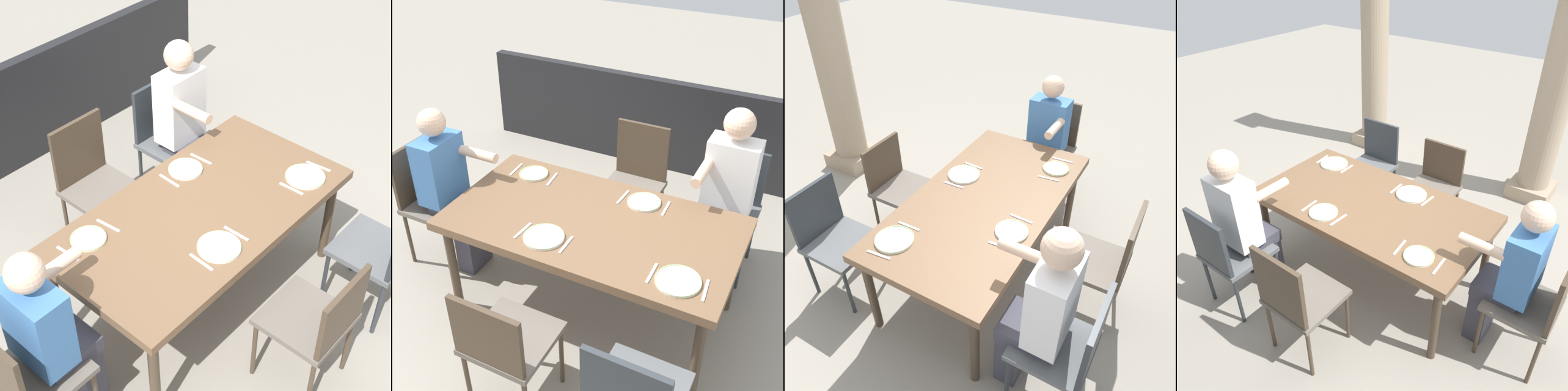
{
  "view_description": "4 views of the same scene",
  "coord_description": "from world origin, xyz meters",
  "views": [
    {
      "loc": [
        2.19,
        1.88,
        3.28
      ],
      "look_at": [
        0.0,
        -0.04,
        0.82
      ],
      "focal_mm": 59.79,
      "sensor_mm": 36.0,
      "label": 1
    },
    {
      "loc": [
        -1.15,
        2.36,
        2.68
      ],
      "look_at": [
        0.08,
        -0.09,
        0.86
      ],
      "focal_mm": 48.1,
      "sensor_mm": 36.0,
      "label": 2
    },
    {
      "loc": [
        -1.98,
        -1.1,
        2.54
      ],
      "look_at": [
        0.01,
        0.04,
        0.76
      ],
      "focal_mm": 36.95,
      "sensor_mm": 36.0,
      "label": 3
    },
    {
      "loc": [
        1.55,
        -2.04,
        2.53
      ],
      "look_at": [
        0.02,
        -0.02,
        0.84
      ],
      "focal_mm": 36.68,
      "sensor_mm": 36.0,
      "label": 4
    }
  ],
  "objects": [
    {
      "name": "spoon_1",
      "position": [
        -0.06,
        -0.32,
        0.75
      ],
      "size": [
        0.02,
        0.17,
        0.01
      ],
      "primitive_type": "cube",
      "rotation": [
        0.0,
        0.0,
        -0.05
      ],
      "color": "silver",
      "rests_on": "dining_table"
    },
    {
      "name": "chair_west_north",
      "position": [
        -0.66,
        0.9,
        0.53
      ],
      "size": [
        0.44,
        0.44,
        0.9
      ],
      "color": "#5B5E61",
      "rests_on": "ground"
    },
    {
      "name": "plate_0",
      "position": [
        -0.65,
        0.29,
        0.75
      ],
      "size": [
        0.25,
        0.25,
        0.02
      ],
      "color": "white",
      "rests_on": "dining_table"
    },
    {
      "name": "diner_woman_green",
      "position": [
        -0.66,
        -0.71,
        0.71
      ],
      "size": [
        0.35,
        0.49,
        1.32
      ],
      "color": "#3F3F4C",
      "rests_on": "ground"
    },
    {
      "name": "spoon_3",
      "position": [
        0.77,
        -0.3,
        0.75
      ],
      "size": [
        0.03,
        0.17,
        0.01
      ],
      "primitive_type": "cube",
      "rotation": [
        0.0,
        0.0,
        0.06
      ],
      "color": "silver",
      "rests_on": "dining_table"
    },
    {
      "name": "diner_man_white",
      "position": [
        1.13,
        -0.0,
        0.67
      ],
      "size": [
        0.49,
        0.35,
        1.25
      ],
      "color": "#3F3F4C",
      "rests_on": "ground"
    },
    {
      "name": "spoon_2",
      "position": [
        0.33,
        0.29,
        0.75
      ],
      "size": [
        0.03,
        0.17,
        0.01
      ],
      "primitive_type": "cube",
      "rotation": [
        0.0,
        0.0,
        -0.06
      ],
      "color": "silver",
      "rests_on": "dining_table"
    },
    {
      "name": "ground_plane",
      "position": [
        0.0,
        0.0,
        0.0
      ],
      "size": [
        16.0,
        16.0,
        0.0
      ],
      "primitive_type": "plane",
      "color": "gray"
    },
    {
      "name": "chair_mid_south",
      "position": [
        0.08,
        -0.91,
        0.55
      ],
      "size": [
        0.44,
        0.44,
        0.95
      ],
      "color": "#6A6158",
      "rests_on": "ground"
    },
    {
      "name": "chair_head_east",
      "position": [
        1.34,
        0.0,
        0.54
      ],
      "size": [
        0.44,
        0.44,
        0.93
      ],
      "color": "#6A6158",
      "rests_on": "ground"
    },
    {
      "name": "fork_3",
      "position": [
        0.47,
        -0.3,
        0.75
      ],
      "size": [
        0.03,
        0.17,
        0.01
      ],
      "primitive_type": "cube",
      "rotation": [
        0.0,
        0.0,
        0.11
      ],
      "color": "silver",
      "rests_on": "dining_table"
    },
    {
      "name": "fork_0",
      "position": [
        -0.8,
        0.29,
        0.75
      ],
      "size": [
        0.03,
        0.17,
        0.01
      ],
      "primitive_type": "cube",
      "rotation": [
        0.0,
        0.0,
        0.1
      ],
      "color": "silver",
      "rests_on": "dining_table"
    },
    {
      "name": "chair_west_south",
      "position": [
        -0.66,
        -0.9,
        0.53
      ],
      "size": [
        0.44,
        0.44,
        0.91
      ],
      "color": "#5B5E61",
      "rests_on": "ground"
    },
    {
      "name": "stone_column_centre",
      "position": [
        0.68,
        2.09,
        1.35
      ],
      "size": [
        0.45,
        0.45,
        2.75
      ],
      "color": "tan",
      "rests_on": "ground"
    },
    {
      "name": "chair_mid_north",
      "position": [
        0.08,
        0.9,
        0.52
      ],
      "size": [
        0.44,
        0.44,
        0.88
      ],
      "color": "#6A6158",
      "rests_on": "ground"
    },
    {
      "name": "stone_column_near",
      "position": [
        -1.54,
        2.09,
        1.47
      ],
      "size": [
        0.44,
        0.44,
        2.99
      ],
      "color": "tan",
      "rests_on": "ground"
    },
    {
      "name": "plate_1",
      "position": [
        -0.21,
        -0.32,
        0.75
      ],
      "size": [
        0.22,
        0.22,
        0.02
      ],
      "color": "white",
      "rests_on": "dining_table"
    },
    {
      "name": "plate_2",
      "position": [
        0.18,
        0.29,
        0.75
      ],
      "size": [
        0.25,
        0.25,
        0.02
      ],
      "color": "white",
      "rests_on": "dining_table"
    },
    {
      "name": "dining_table",
      "position": [
        0.0,
        0.0,
        0.68
      ],
      "size": [
        1.83,
        0.97,
        0.75
      ],
      "color": "brown",
      "rests_on": "ground"
    },
    {
      "name": "spoon_0",
      "position": [
        -0.5,
        0.29,
        0.75
      ],
      "size": [
        0.02,
        0.17,
        0.01
      ],
      "primitive_type": "cube",
      "rotation": [
        0.0,
        0.0,
        0.02
      ],
      "color": "silver",
      "rests_on": "dining_table"
    },
    {
      "name": "plate_3",
      "position": [
        0.62,
        -0.3,
        0.75
      ],
      "size": [
        0.21,
        0.21,
        0.02
      ],
      "color": "silver",
      "rests_on": "dining_table"
    },
    {
      "name": "fork_2",
      "position": [
        0.03,
        0.29,
        0.75
      ],
      "size": [
        0.02,
        0.17,
        0.01
      ],
      "primitive_type": "cube",
      "rotation": [
        0.0,
        0.0,
        0.02
      ],
      "color": "silver",
      "rests_on": "dining_table"
    },
    {
      "name": "fork_1",
      "position": [
        -0.36,
        -0.32,
        0.75
      ],
      "size": [
        0.02,
        0.17,
        0.01
      ],
      "primitive_type": "cube",
      "rotation": [
        0.0,
        0.0,
        0.05
      ],
      "color": "silver",
      "rests_on": "dining_table"
    }
  ]
}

